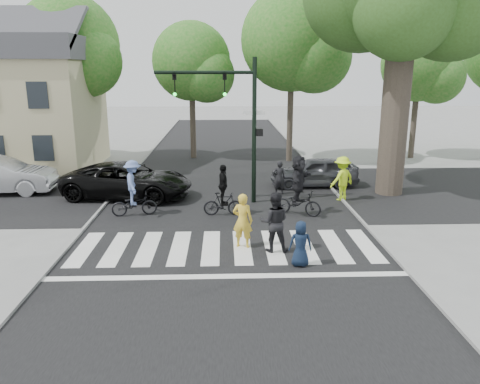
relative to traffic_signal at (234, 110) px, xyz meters
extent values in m
plane|color=gray|center=(-0.35, -6.20, -3.90)|extent=(120.00, 120.00, 0.00)
cube|color=black|center=(-0.35, -1.20, -3.90)|extent=(10.00, 70.00, 0.01)
cube|color=black|center=(-0.35, 1.80, -3.89)|extent=(70.00, 10.00, 0.01)
cube|color=gray|center=(-5.40, -1.20, -3.85)|extent=(0.10, 70.00, 0.10)
cube|color=gray|center=(4.70, -1.20, -3.85)|extent=(0.10, 70.00, 0.10)
cube|color=silver|center=(-4.85, -5.20, -3.89)|extent=(0.55, 3.00, 0.01)
cube|color=silver|center=(-3.85, -5.20, -3.89)|extent=(0.55, 3.00, 0.01)
cube|color=silver|center=(-2.85, -5.20, -3.89)|extent=(0.55, 3.00, 0.01)
cube|color=silver|center=(-1.85, -5.20, -3.89)|extent=(0.55, 3.00, 0.01)
cube|color=silver|center=(-0.85, -5.20, -3.89)|extent=(0.55, 3.00, 0.01)
cube|color=silver|center=(0.15, -5.20, -3.89)|extent=(0.55, 3.00, 0.01)
cube|color=silver|center=(1.15, -5.20, -3.89)|extent=(0.55, 3.00, 0.01)
cube|color=silver|center=(2.15, -5.20, -3.89)|extent=(0.55, 3.00, 0.01)
cube|color=silver|center=(3.15, -5.20, -3.89)|extent=(0.55, 3.00, 0.01)
cube|color=silver|center=(4.15, -5.20, -3.89)|extent=(0.55, 3.00, 0.01)
cube|color=silver|center=(-0.35, -7.40, -3.89)|extent=(10.00, 0.30, 0.01)
cylinder|color=black|center=(0.85, 0.00, -0.90)|extent=(0.18, 0.18, 6.00)
cylinder|color=black|center=(-1.15, 0.00, 1.50)|extent=(4.00, 0.14, 0.14)
imported|color=black|center=(-0.35, 0.00, 1.05)|extent=(0.16, 0.20, 1.00)
sphere|color=#19E533|center=(-0.35, -0.12, 0.65)|extent=(0.14, 0.14, 0.14)
imported|color=black|center=(-2.35, 0.00, 1.05)|extent=(0.16, 0.20, 1.00)
sphere|color=#19E533|center=(-2.35, -0.12, 0.65)|extent=(0.14, 0.14, 0.14)
cube|color=black|center=(1.07, 0.00, -0.90)|extent=(0.28, 0.18, 0.30)
cube|color=#FF660C|center=(1.18, 0.00, -0.90)|extent=(0.02, 0.14, 0.20)
cube|color=white|center=(0.85, 0.00, -0.10)|extent=(0.90, 0.04, 0.18)
cylinder|color=brown|center=(7.15, 1.30, -0.40)|extent=(1.20, 1.20, 7.00)
cylinder|color=brown|center=(7.45, 1.10, 2.60)|extent=(1.29, 1.74, 2.93)
sphere|color=#2F4F1A|center=(8.95, 0.70, 4.30)|extent=(4.80, 4.80, 4.80)
sphere|color=#2F4F1A|center=(6.65, -0.10, 3.90)|extent=(4.00, 4.00, 4.00)
sphere|color=#1D7219|center=(-13.31, 9.22, 1.62)|extent=(3.64, 3.64, 3.64)
cylinder|color=brown|center=(-9.35, 9.50, -0.68)|extent=(0.36, 0.36, 6.44)
sphere|color=#1D7219|center=(-9.35, 9.50, 3.00)|extent=(5.80, 5.80, 5.80)
sphere|color=#1D7219|center=(-8.19, 8.63, 2.08)|extent=(4.06, 4.06, 4.06)
cylinder|color=brown|center=(-2.35, 10.60, -1.10)|extent=(0.36, 0.36, 5.60)
sphere|color=#1D7219|center=(-2.35, 10.60, 2.10)|extent=(4.80, 4.80, 4.80)
sphere|color=#1D7219|center=(-1.39, 9.88, 1.30)|extent=(3.36, 3.36, 3.36)
cylinder|color=brown|center=(3.65, 9.30, -0.54)|extent=(0.36, 0.36, 6.72)
sphere|color=#1D7219|center=(3.65, 9.30, 3.30)|extent=(6.00, 6.00, 6.00)
sphere|color=#1D7219|center=(4.85, 8.40, 2.34)|extent=(4.20, 4.20, 4.20)
cylinder|color=brown|center=(11.65, 10.10, -1.17)|extent=(0.36, 0.36, 5.46)
sphere|color=#1D7219|center=(11.65, 10.10, 1.95)|extent=(4.60, 4.60, 4.60)
sphere|color=#1D7219|center=(12.57, 9.41, 1.17)|extent=(3.22, 3.22, 3.22)
cube|color=#C7BA8E|center=(-11.85, 7.80, -0.90)|extent=(8.00, 7.00, 6.00)
cube|color=#47474C|center=(-11.85, 7.80, 2.70)|extent=(8.40, 7.40, 1.20)
cube|color=#47474C|center=(-11.85, 9.65, 3.70)|extent=(8.40, 3.69, 2.44)
cube|color=black|center=(-9.45, 4.28, -2.20)|extent=(1.00, 0.06, 1.30)
cube|color=black|center=(-9.45, 4.28, 0.40)|extent=(1.00, 0.06, 1.30)
cube|color=gray|center=(-10.35, 4.00, -3.50)|extent=(2.00, 1.20, 0.80)
imported|color=gold|center=(0.16, -5.18, -3.02)|extent=(0.74, 0.59, 1.77)
imported|color=#111D33|center=(1.76, -6.73, -3.22)|extent=(0.69, 0.48, 1.35)
imported|color=black|center=(1.12, -5.56, -2.95)|extent=(0.99, 0.81, 1.91)
imported|color=black|center=(-3.91, -1.71, -3.45)|extent=(1.81, 0.93, 0.91)
imported|color=#5B72AB|center=(-3.91, -1.71, -2.58)|extent=(0.85, 1.23, 1.73)
imported|color=black|center=(-0.45, -1.80, -3.44)|extent=(1.54, 0.43, 0.92)
imported|color=black|center=(-0.45, -1.80, -2.69)|extent=(0.39, 0.93, 1.59)
imported|color=black|center=(2.45, -1.86, -3.41)|extent=(1.96, 1.38, 0.98)
imported|color=black|center=(2.45, -1.86, -2.48)|extent=(1.24, 1.80, 1.87)
imported|color=black|center=(-4.67, 0.97, -3.12)|extent=(5.99, 3.55, 1.56)
imported|color=#393A3F|center=(3.95, 2.74, -3.19)|extent=(4.22, 1.77, 1.43)
imported|color=#D1FF21|center=(4.68, 0.24, -2.94)|extent=(1.43, 1.26, 1.92)
imported|color=black|center=(2.08, 1.31, -3.13)|extent=(0.57, 0.39, 1.54)
camera|label=1|loc=(-0.43, -19.23, 1.62)|focal=35.00mm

